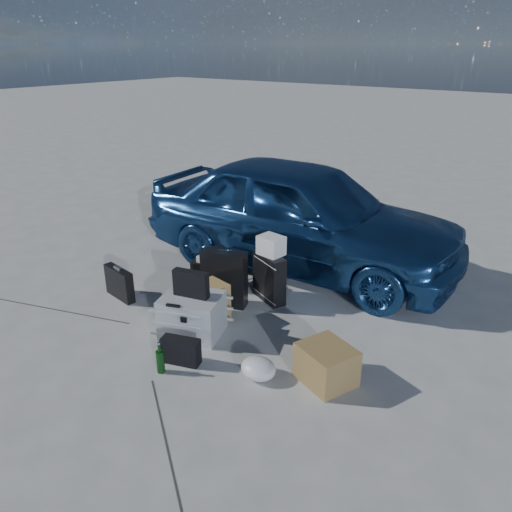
{
  "coord_description": "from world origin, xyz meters",
  "views": [
    {
      "loc": [
        3.05,
        -3.02,
        2.66
      ],
      "look_at": [
        0.17,
        0.85,
        0.6
      ],
      "focal_mm": 35.0,
      "sensor_mm": 36.0,
      "label": 1
    }
  ],
  "objects_px": {
    "car": "(301,214)",
    "duffel_bag": "(220,274)",
    "suitcase_left": "(224,279)",
    "pelican_case": "(192,315)",
    "cardboard_box": "(326,364)",
    "green_bottle": "(160,358)",
    "briefcase": "(119,283)",
    "suitcase_right": "(269,277)"
  },
  "relations": [
    {
      "from": "suitcase_left",
      "to": "duffel_bag",
      "type": "height_order",
      "value": "suitcase_left"
    },
    {
      "from": "car",
      "to": "suitcase_left",
      "type": "height_order",
      "value": "car"
    },
    {
      "from": "briefcase",
      "to": "green_bottle",
      "type": "bearing_deg",
      "value": -18.02
    },
    {
      "from": "car",
      "to": "duffel_bag",
      "type": "distance_m",
      "value": 1.29
    },
    {
      "from": "pelican_case",
      "to": "suitcase_right",
      "type": "relative_size",
      "value": 1.04
    },
    {
      "from": "car",
      "to": "green_bottle",
      "type": "distance_m",
      "value": 2.77
    },
    {
      "from": "briefcase",
      "to": "cardboard_box",
      "type": "relative_size",
      "value": 1.04
    },
    {
      "from": "suitcase_left",
      "to": "cardboard_box",
      "type": "xyz_separation_m",
      "value": [
        1.57,
        -0.53,
        -0.15
      ]
    },
    {
      "from": "pelican_case",
      "to": "green_bottle",
      "type": "bearing_deg",
      "value": -92.12
    },
    {
      "from": "pelican_case",
      "to": "cardboard_box",
      "type": "xyz_separation_m",
      "value": [
        1.43,
        0.12,
        -0.04
      ]
    },
    {
      "from": "car",
      "to": "briefcase",
      "type": "relative_size",
      "value": 8.84
    },
    {
      "from": "suitcase_right",
      "to": "suitcase_left",
      "type": "bearing_deg",
      "value": -106.21
    },
    {
      "from": "car",
      "to": "briefcase",
      "type": "distance_m",
      "value": 2.35
    },
    {
      "from": "duffel_bag",
      "to": "cardboard_box",
      "type": "distance_m",
      "value": 2.09
    },
    {
      "from": "suitcase_left",
      "to": "suitcase_right",
      "type": "height_order",
      "value": "suitcase_left"
    },
    {
      "from": "car",
      "to": "pelican_case",
      "type": "relative_size",
      "value": 7.14
    },
    {
      "from": "car",
      "to": "pelican_case",
      "type": "bearing_deg",
      "value": 177.18
    },
    {
      "from": "duffel_bag",
      "to": "cardboard_box",
      "type": "xyz_separation_m",
      "value": [
        1.91,
        -0.85,
        0.01
      ]
    },
    {
      "from": "pelican_case",
      "to": "duffel_bag",
      "type": "height_order",
      "value": "pelican_case"
    },
    {
      "from": "pelican_case",
      "to": "suitcase_left",
      "type": "xyz_separation_m",
      "value": [
        -0.13,
        0.65,
        0.11
      ]
    },
    {
      "from": "suitcase_left",
      "to": "duffel_bag",
      "type": "distance_m",
      "value": 0.49
    },
    {
      "from": "suitcase_right",
      "to": "cardboard_box",
      "type": "xyz_separation_m",
      "value": [
        1.24,
        -0.92,
        -0.11
      ]
    },
    {
      "from": "briefcase",
      "to": "suitcase_left",
      "type": "bearing_deg",
      "value": 37.41
    },
    {
      "from": "car",
      "to": "green_bottle",
      "type": "height_order",
      "value": "car"
    },
    {
      "from": "suitcase_right",
      "to": "duffel_bag",
      "type": "bearing_deg",
      "value": -150.45
    },
    {
      "from": "briefcase",
      "to": "duffel_bag",
      "type": "bearing_deg",
      "value": 60.22
    },
    {
      "from": "cardboard_box",
      "to": "green_bottle",
      "type": "height_order",
      "value": "cardboard_box"
    },
    {
      "from": "car",
      "to": "duffel_bag",
      "type": "height_order",
      "value": "car"
    },
    {
      "from": "pelican_case",
      "to": "suitcase_right",
      "type": "bearing_deg",
      "value": 59.02
    },
    {
      "from": "suitcase_right",
      "to": "green_bottle",
      "type": "relative_size",
      "value": 1.92
    },
    {
      "from": "suitcase_right",
      "to": "green_bottle",
      "type": "xyz_separation_m",
      "value": [
        0.02,
        -1.67,
        -0.13
      ]
    },
    {
      "from": "suitcase_right",
      "to": "cardboard_box",
      "type": "height_order",
      "value": "suitcase_right"
    },
    {
      "from": "briefcase",
      "to": "green_bottle",
      "type": "distance_m",
      "value": 1.57
    },
    {
      "from": "duffel_bag",
      "to": "suitcase_left",
      "type": "bearing_deg",
      "value": -63.7
    },
    {
      "from": "briefcase",
      "to": "cardboard_box",
      "type": "height_order",
      "value": "briefcase"
    },
    {
      "from": "cardboard_box",
      "to": "green_bottle",
      "type": "distance_m",
      "value": 1.44
    },
    {
      "from": "suitcase_left",
      "to": "cardboard_box",
      "type": "distance_m",
      "value": 1.66
    },
    {
      "from": "briefcase",
      "to": "duffel_bag",
      "type": "relative_size",
      "value": 0.73
    },
    {
      "from": "briefcase",
      "to": "suitcase_right",
      "type": "xyz_separation_m",
      "value": [
        1.38,
        0.97,
        0.1
      ]
    },
    {
      "from": "briefcase",
      "to": "car",
      "type": "bearing_deg",
      "value": 69.11
    },
    {
      "from": "briefcase",
      "to": "cardboard_box",
      "type": "distance_m",
      "value": 2.62
    },
    {
      "from": "car",
      "to": "pelican_case",
      "type": "height_order",
      "value": "car"
    }
  ]
}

